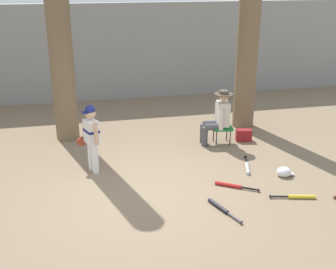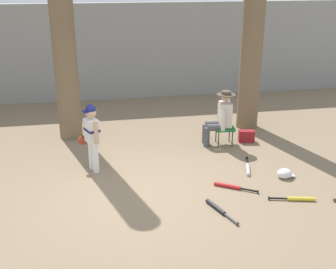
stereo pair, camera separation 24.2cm
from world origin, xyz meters
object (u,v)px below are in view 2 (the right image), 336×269
Objects in this scene: bat_red_barrel at (231,186)px; tree_behind_spectator at (252,44)px; bat_aluminum_silver at (248,168)px; tree_near_player at (63,29)px; batting_helmet_white at (285,174)px; seated_spectator at (221,117)px; handbag_beside_stool at (246,136)px; young_ballplayer at (91,133)px; folding_stool at (224,128)px; bat_black_composite at (218,209)px; bat_yellow_trainer at (297,199)px.

tree_behind_spectator is at bearing 65.13° from bat_red_barrel.
bat_aluminum_silver is at bearing 49.46° from bat_red_barrel.
tree_behind_spectator is at bearing 70.52° from bat_aluminum_silver.
batting_helmet_white is at bearing -36.21° from tree_near_player.
batting_helmet_white is (-0.29, -2.78, -1.92)m from tree_behind_spectator.
tree_near_player is 3.81m from seated_spectator.
bat_aluminum_silver is 0.70m from batting_helmet_white.
tree_near_player is at bearing 165.04° from handbag_beside_stool.
tree_behind_spectator is 3.63× the size of young_ballplayer.
batting_helmet_white is at bearing -68.56° from seated_spectator.
folding_stool is 1.38m from bat_aluminum_silver.
batting_helmet_white reaches higher than bat_red_barrel.
folding_stool reaches higher than batting_helmet_white.
tree_near_player is at bearing 144.28° from bat_aluminum_silver.
handbag_beside_stool is 2.30m from bat_red_barrel.
young_ballplayer is at bearing -154.02° from tree_behind_spectator.
tree_behind_spectator is 2.13m from handbag_beside_stool.
tree_near_player is 4.79m from bat_red_barrel.
seated_spectator is at bearing 111.44° from batting_helmet_white.
bat_black_composite is (-1.47, -2.73, -0.10)m from handbag_beside_stool.
folding_stool is 0.58× the size of bat_aluminum_silver.
seated_spectator is at bearing -18.49° from tree_near_player.
bat_yellow_trainer is at bearing -100.64° from batting_helmet_white.
bat_black_composite is at bearing -177.22° from bat_yellow_trainer.
young_ballplayer is (-3.72, -1.82, -1.26)m from tree_behind_spectator.
handbag_beside_stool is 0.45× the size of bat_aluminum_silver.
tree_near_player is 7.29× the size of bat_aluminum_silver.
tree_behind_spectator is 13.95× the size of handbag_beside_stool.
seated_spectator is 3.53× the size of handbag_beside_stool.
tree_behind_spectator is 3.17m from bat_aluminum_silver.
bat_yellow_trainer is (-0.44, -3.61, -1.97)m from tree_behind_spectator.
bat_black_composite is at bearing -122.47° from bat_red_barrel.
tree_behind_spectator is at bearing 84.09° from batting_helmet_white.
batting_helmet_white reaches higher than bat_yellow_trainer.
bat_red_barrel is (2.33, -1.18, -0.71)m from young_ballplayer.
handbag_beside_stool is (0.64, 0.04, -0.51)m from seated_spectator.
seated_spectator is 2.74m from bat_yellow_trainer.
handbag_beside_stool is at bearing -14.96° from tree_near_player.
tree_behind_spectator is 14.68× the size of batting_helmet_white.
bat_aluminum_silver is at bearing -109.48° from tree_behind_spectator.
bat_black_composite is 1.38m from bat_yellow_trainer.
seated_spectator reaches higher than batting_helmet_white.
tree_behind_spectator is 6.92× the size of bat_red_barrel.
handbag_beside_stool is at bearing 5.81° from folding_stool.
handbag_beside_stool reaches higher than bat_aluminum_silver.
bat_aluminum_silver is 1.67m from bat_black_composite.
bat_yellow_trainer is at bearing -73.22° from bat_aluminum_silver.
tree_near_player is 5.37m from batting_helmet_white.
folding_stool is at bearing 75.93° from bat_red_barrel.
bat_red_barrel is at bearing -26.88° from young_ballplayer.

